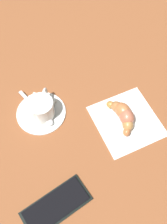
{
  "coord_description": "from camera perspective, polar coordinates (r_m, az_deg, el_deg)",
  "views": [
    {
      "loc": [
        -0.05,
        -0.33,
        0.6
      ],
      "look_at": [
        0.01,
        -0.01,
        0.03
      ],
      "focal_mm": 42.27,
      "sensor_mm": 36.0,
      "label": 1
    }
  ],
  "objects": [
    {
      "name": "teaspoon",
      "position": [
        0.68,
        -9.24,
        -0.25
      ],
      "size": [
        0.08,
        0.12,
        0.01
      ],
      "color": "silver",
      "rests_on": "saucer"
    },
    {
      "name": "espresso_cup",
      "position": [
        0.66,
        -9.06,
        0.96
      ],
      "size": [
        0.06,
        0.09,
        0.05
      ],
      "color": "white",
      "rests_on": "saucer"
    },
    {
      "name": "ground_plane",
      "position": [
        0.69,
        -1.34,
        -0.36
      ],
      "size": [
        1.8,
        1.8,
        0.0
      ],
      "primitive_type": "plane",
      "color": "brown"
    },
    {
      "name": "croissant",
      "position": [
        0.67,
        8.67,
        -0.56
      ],
      "size": [
        0.06,
        0.11,
        0.04
      ],
      "color": "#B16538",
      "rests_on": "napkin"
    },
    {
      "name": "sugar_packet",
      "position": [
        0.7,
        -8.6,
        2.84
      ],
      "size": [
        0.06,
        0.05,
        0.01
      ],
      "primitive_type": "cube",
      "rotation": [
        0.0,
        0.0,
        8.85
      ],
      "color": "white",
      "rests_on": "saucer"
    },
    {
      "name": "saucer",
      "position": [
        0.69,
        -9.16,
        -0.1
      ],
      "size": [
        0.13,
        0.13,
        0.01
      ],
      "primitive_type": "cylinder",
      "color": "white",
      "rests_on": "ground"
    },
    {
      "name": "cell_phone",
      "position": [
        0.6,
        -5.96,
        -19.54
      ],
      "size": [
        0.16,
        0.12,
        0.01
      ],
      "color": "black",
      "rests_on": "ground"
    },
    {
      "name": "napkin",
      "position": [
        0.68,
        9.29,
        -1.91
      ],
      "size": [
        0.19,
        0.19,
        0.0
      ],
      "primitive_type": "cube",
      "rotation": [
        0.0,
        0.0,
        0.22
      ],
      "color": "white",
      "rests_on": "ground"
    }
  ]
}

